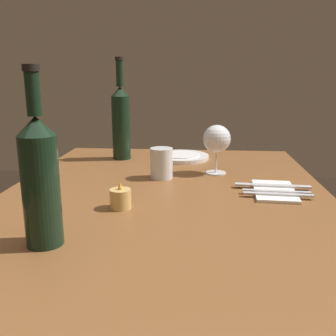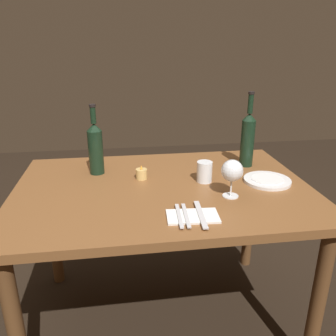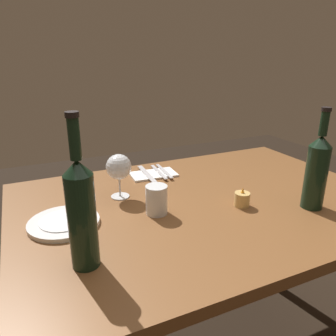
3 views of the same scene
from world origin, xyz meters
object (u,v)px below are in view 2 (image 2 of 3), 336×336
(wine_bottle, at_px, (95,147))
(dinner_plate, at_px, (267,180))
(votive_candle, at_px, (141,174))
(fork_inner, at_px, (186,215))
(folded_napkin, at_px, (193,216))
(table_knife, at_px, (201,214))
(fork_outer, at_px, (179,216))
(wine_bottle_second, at_px, (248,138))
(water_tumbler, at_px, (204,173))
(wine_glass_left, at_px, (232,171))

(wine_bottle, height_order, dinner_plate, wine_bottle)
(votive_candle, xyz_separation_m, fork_inner, (0.13, -0.40, -0.01))
(folded_napkin, height_order, table_knife, table_knife)
(fork_outer, xyz_separation_m, table_knife, (0.08, 0.00, 0.00))
(dinner_plate, bearing_deg, fork_outer, -148.71)
(wine_bottle_second, xyz_separation_m, fork_outer, (-0.44, -0.50, -0.14))
(folded_napkin, bearing_deg, wine_bottle_second, 52.54)
(folded_napkin, bearing_deg, fork_inner, 180.00)
(wine_bottle, distance_m, fork_outer, 0.61)
(wine_bottle, xyz_separation_m, table_knife, (0.40, -0.50, -0.12))
(wine_bottle_second, bearing_deg, table_knife, -125.24)
(fork_outer, bearing_deg, water_tumbler, 62.00)
(water_tumbler, height_order, dinner_plate, water_tumbler)
(wine_bottle, bearing_deg, water_tumbler, -19.81)
(wine_bottle, height_order, water_tumbler, wine_bottle)
(fork_outer, bearing_deg, fork_inner, 0.00)
(water_tumbler, xyz_separation_m, folded_napkin, (-0.12, -0.32, -0.04))
(wine_bottle, relative_size, wine_bottle_second, 0.89)
(wine_glass_left, relative_size, wine_bottle, 0.48)
(wine_glass_left, distance_m, votive_candle, 0.44)
(water_tumbler, bearing_deg, dinner_plate, -9.52)
(wine_glass_left, xyz_separation_m, water_tumbler, (-0.07, 0.17, -0.07))
(folded_napkin, relative_size, table_knife, 0.93)
(wine_bottle_second, height_order, fork_inner, wine_bottle_second)
(table_knife, bearing_deg, wine_glass_left, 43.30)
(wine_bottle, bearing_deg, votive_candle, -26.67)
(wine_bottle_second, xyz_separation_m, folded_napkin, (-0.39, -0.50, -0.14))
(dinner_plate, relative_size, fork_inner, 1.18)
(water_tumbler, relative_size, votive_candle, 1.41)
(wine_glass_left, height_order, wine_bottle, wine_bottle)
(wine_bottle_second, distance_m, fork_outer, 0.68)
(fork_inner, bearing_deg, votive_candle, 108.67)
(folded_napkin, height_order, fork_outer, fork_outer)
(wine_glass_left, xyz_separation_m, votive_candle, (-0.35, 0.24, -0.09))
(wine_bottle, relative_size, fork_inner, 1.85)
(wine_glass_left, distance_m, table_knife, 0.25)
(wine_bottle_second, distance_m, folded_napkin, 0.65)
(wine_bottle, relative_size, votive_candle, 5.00)
(dinner_plate, distance_m, fork_outer, 0.53)
(fork_inner, height_order, table_knife, same)
(wine_bottle, distance_m, water_tumbler, 0.53)
(wine_bottle_second, height_order, dinner_plate, wine_bottle_second)
(water_tumbler, bearing_deg, votive_candle, 165.67)
(dinner_plate, bearing_deg, wine_glass_left, -149.85)
(wine_glass_left, relative_size, dinner_plate, 0.75)
(votive_candle, bearing_deg, fork_outer, -74.63)
(fork_inner, bearing_deg, dinner_plate, 32.74)
(wine_glass_left, xyz_separation_m, dinner_plate, (0.21, 0.12, -0.10))
(wine_glass_left, height_order, wine_bottle_second, wine_bottle_second)
(wine_bottle, height_order, fork_outer, wine_bottle)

